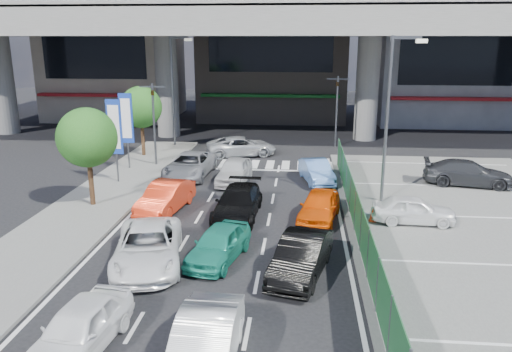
# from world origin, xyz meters

# --- Properties ---
(ground) EXTENTS (120.00, 120.00, 0.00)m
(ground) POSITION_xyz_m (0.00, 0.00, 0.00)
(ground) COLOR black
(ground) RESTS_ON ground
(parking_lot) EXTENTS (12.00, 28.00, 0.06)m
(parking_lot) POSITION_xyz_m (11.00, 2.00, 0.03)
(parking_lot) COLOR #5C5C59
(parking_lot) RESTS_ON ground
(sidewalk_left) EXTENTS (4.00, 30.00, 0.12)m
(sidewalk_left) POSITION_xyz_m (-7.00, 4.00, 0.06)
(sidewalk_left) COLOR #5C5C59
(sidewalk_left) RESTS_ON ground
(fence_run) EXTENTS (0.16, 22.00, 1.80)m
(fence_run) POSITION_xyz_m (5.30, 1.00, 0.90)
(fence_run) COLOR #1E592D
(fence_run) RESTS_ON ground
(expressway) EXTENTS (64.00, 14.00, 10.75)m
(expressway) POSITION_xyz_m (0.00, 22.00, 8.76)
(expressway) COLOR slate
(expressway) RESTS_ON ground
(building_west) EXTENTS (12.00, 10.90, 13.00)m
(building_west) POSITION_xyz_m (-16.00, 31.97, 6.49)
(building_west) COLOR #A29682
(building_west) RESTS_ON ground
(building_center) EXTENTS (14.00, 10.90, 15.00)m
(building_center) POSITION_xyz_m (0.00, 32.97, 7.49)
(building_center) COLOR gray
(building_center) RESTS_ON ground
(building_east) EXTENTS (12.00, 10.90, 12.00)m
(building_east) POSITION_xyz_m (16.00, 31.97, 5.99)
(building_east) COLOR gray
(building_east) RESTS_ON ground
(traffic_light_left) EXTENTS (1.60, 1.24, 5.20)m
(traffic_light_left) POSITION_xyz_m (-6.20, 12.00, 3.94)
(traffic_light_left) COLOR #595B60
(traffic_light_left) RESTS_ON ground
(traffic_light_right) EXTENTS (1.60, 1.24, 5.20)m
(traffic_light_right) POSITION_xyz_m (5.50, 19.00, 3.94)
(traffic_light_right) COLOR #595B60
(traffic_light_right) RESTS_ON ground
(street_lamp_right) EXTENTS (1.65, 0.22, 8.00)m
(street_lamp_right) POSITION_xyz_m (7.17, 6.00, 4.77)
(street_lamp_right) COLOR #595B60
(street_lamp_right) RESTS_ON ground
(street_lamp_left) EXTENTS (1.65, 0.22, 8.00)m
(street_lamp_left) POSITION_xyz_m (-6.33, 18.00, 4.77)
(street_lamp_left) COLOR #595B60
(street_lamp_left) RESTS_ON ground
(signboard_near) EXTENTS (0.80, 0.14, 4.70)m
(signboard_near) POSITION_xyz_m (-7.20, 7.99, 3.06)
(signboard_near) COLOR #595B60
(signboard_near) RESTS_ON ground
(signboard_far) EXTENTS (0.80, 0.14, 4.70)m
(signboard_far) POSITION_xyz_m (-7.60, 10.99, 3.06)
(signboard_far) COLOR #595B60
(signboard_far) RESTS_ON ground
(tree_near) EXTENTS (2.80, 2.80, 4.80)m
(tree_near) POSITION_xyz_m (-7.00, 4.00, 3.39)
(tree_near) COLOR #382314
(tree_near) RESTS_ON ground
(tree_far) EXTENTS (2.80, 2.80, 4.80)m
(tree_far) POSITION_xyz_m (-7.80, 14.50, 3.39)
(tree_far) COLOR #382314
(tree_far) RESTS_ON ground
(van_white_back_left) EXTENTS (2.01, 3.99, 1.31)m
(van_white_back_left) POSITION_xyz_m (-2.63, -7.18, 0.65)
(van_white_back_left) COLOR white
(van_white_back_left) RESTS_ON ground
(hatch_white_back_mid) EXTENTS (1.50, 4.20, 1.38)m
(hatch_white_back_mid) POSITION_xyz_m (0.75, -7.65, 0.69)
(hatch_white_back_mid) COLOR white
(hatch_white_back_mid) RESTS_ON ground
(sedan_white_mid_left) EXTENTS (3.31, 5.34, 1.38)m
(sedan_white_mid_left) POSITION_xyz_m (-2.40, -1.99, 0.69)
(sedan_white_mid_left) COLOR white
(sedan_white_mid_left) RESTS_ON ground
(taxi_teal_mid) EXTENTS (2.31, 3.97, 1.27)m
(taxi_teal_mid) POSITION_xyz_m (0.05, -1.40, 0.64)
(taxi_teal_mid) COLOR #1E9077
(taxi_teal_mid) RESTS_ON ground
(hatch_black_mid_right) EXTENTS (2.39, 4.41, 1.38)m
(hatch_black_mid_right) POSITION_xyz_m (3.06, -2.32, 0.69)
(hatch_black_mid_right) COLOR black
(hatch_black_mid_right) RESTS_ON ground
(taxi_orange_left) EXTENTS (2.07, 4.36, 1.38)m
(taxi_orange_left) POSITION_xyz_m (-3.30, 3.65, 0.69)
(taxi_orange_left) COLOR red
(taxi_orange_left) RESTS_ON ground
(sedan_black_mid) EXTENTS (2.07, 4.71, 1.34)m
(sedan_black_mid) POSITION_xyz_m (0.17, 3.20, 0.67)
(sedan_black_mid) COLOR black
(sedan_black_mid) RESTS_ON ground
(taxi_orange_right) EXTENTS (2.26, 4.09, 1.32)m
(taxi_orange_right) POSITION_xyz_m (3.83, 3.11, 0.66)
(taxi_orange_right) COLOR #F45407
(taxi_orange_right) RESTS_ON ground
(wagon_silver_front_left) EXTENTS (2.57, 5.09, 1.38)m
(wagon_silver_front_left) POSITION_xyz_m (-3.51, 9.75, 0.69)
(wagon_silver_front_left) COLOR #94969B
(wagon_silver_front_left) RESTS_ON ground
(sedan_white_front_mid) EXTENTS (1.90, 4.15, 1.38)m
(sedan_white_front_mid) POSITION_xyz_m (-0.75, 8.75, 0.69)
(sedan_white_front_mid) COLOR silver
(sedan_white_front_mid) RESTS_ON ground
(kei_truck_front_right) EXTENTS (2.14, 4.00, 1.25)m
(kei_truck_front_right) POSITION_xyz_m (3.86, 9.33, 0.63)
(kei_truck_front_right) COLOR #5B89D1
(kei_truck_front_right) RESTS_ON ground
(crossing_wagon_silver) EXTENTS (5.18, 3.44, 1.32)m
(crossing_wagon_silver) POSITION_xyz_m (-1.14, 15.37, 0.66)
(crossing_wagon_silver) COLOR #9FA2A6
(crossing_wagon_silver) RESTS_ON ground
(parked_sedan_white) EXTENTS (3.63, 1.60, 1.22)m
(parked_sedan_white) POSITION_xyz_m (7.91, 3.03, 0.67)
(parked_sedan_white) COLOR white
(parked_sedan_white) RESTS_ON parking_lot
(parked_sedan_dgrey) EXTENTS (4.94, 2.68, 1.36)m
(parked_sedan_dgrey) POSITION_xyz_m (12.12, 9.27, 0.74)
(parked_sedan_dgrey) COLOR #2D2E32
(parked_sedan_dgrey) RESTS_ON parking_lot
(traffic_cone) EXTENTS (0.40, 0.40, 0.73)m
(traffic_cone) POSITION_xyz_m (6.21, 3.06, 0.42)
(traffic_cone) COLOR red
(traffic_cone) RESTS_ON parking_lot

